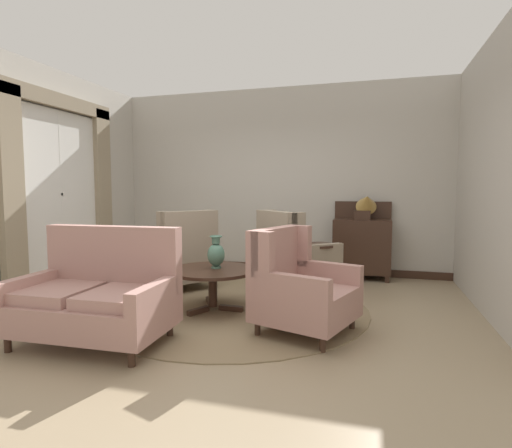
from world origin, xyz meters
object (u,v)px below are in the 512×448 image
object	(u,v)px
armchair_near_sideboard	(182,257)
side_table	(316,264)
armchair_far_left	(293,259)
gramophone	(366,205)
sideboard	(362,245)
armchair_foreground_right	(299,288)
porcelain_vase	(216,254)
settee	(97,297)
coffee_table	(213,275)

from	to	relation	value
armchair_near_sideboard	side_table	distance (m)	1.83
armchair_far_left	gramophone	bearing A→B (deg)	-81.92
sideboard	gramophone	world-z (taller)	gramophone
armchair_foreground_right	gramophone	size ratio (longest dim) A/B	2.19
porcelain_vase	armchair_far_left	world-z (taller)	armchair_far_left
porcelain_vase	armchair_near_sideboard	world-z (taller)	armchair_near_sideboard
armchair_near_sideboard	side_table	world-z (taller)	armchair_near_sideboard
settee	armchair_far_left	xyz separation A→B (m)	(1.38, 2.16, 0.05)
settee	armchair_near_sideboard	world-z (taller)	armchair_near_sideboard
porcelain_vase	armchair_far_left	xyz separation A→B (m)	(0.71, 0.93, -0.19)
armchair_near_sideboard	armchair_foreground_right	distance (m)	2.20
armchair_far_left	armchair_foreground_right	distance (m)	1.44
armchair_foreground_right	side_table	world-z (taller)	armchair_foreground_right
porcelain_vase	armchair_far_left	distance (m)	1.18
armchair_near_sideboard	side_table	size ratio (longest dim) A/B	1.68
porcelain_vase	armchair_foreground_right	size ratio (longest dim) A/B	0.35
armchair_foreground_right	sideboard	size ratio (longest dim) A/B	0.88
coffee_table	porcelain_vase	bearing A→B (deg)	70.12
armchair_foreground_right	gramophone	distance (m)	2.65
armchair_near_sideboard	armchair_far_left	world-z (taller)	armchair_far_left
porcelain_vase	armchair_foreground_right	world-z (taller)	armchair_foreground_right
coffee_table	gramophone	size ratio (longest dim) A/B	2.05
gramophone	armchair_far_left	bearing A→B (deg)	-129.37
coffee_table	sideboard	size ratio (longest dim) A/B	0.83
coffee_table	armchair_foreground_right	distance (m)	1.14
coffee_table	armchair_far_left	distance (m)	1.23
settee	armchair_near_sideboard	distance (m)	1.98
armchair_near_sideboard	armchair_foreground_right	bearing A→B (deg)	92.44
coffee_table	porcelain_vase	xyz separation A→B (m)	(0.02, 0.06, 0.24)
armchair_foreground_right	side_table	bearing A→B (deg)	19.35
armchair_far_left	porcelain_vase	bearing A→B (deg)	100.04
settee	armchair_near_sideboard	bearing A→B (deg)	91.72
settee	sideboard	xyz separation A→B (m)	(2.22, 3.33, 0.11)
settee	coffee_table	bearing A→B (deg)	59.08
porcelain_vase	sideboard	size ratio (longest dim) A/B	0.31
sideboard	porcelain_vase	bearing A→B (deg)	-126.52
settee	armchair_near_sideboard	xyz separation A→B (m)	(-0.13, 1.98, 0.04)
coffee_table	armchair_foreground_right	world-z (taller)	armchair_foreground_right
coffee_table	settee	bearing A→B (deg)	-118.76
coffee_table	settee	world-z (taller)	settee
armchair_foreground_right	porcelain_vase	bearing A→B (deg)	84.11
coffee_table	armchair_near_sideboard	distance (m)	1.12
settee	side_table	distance (m)	2.75
armchair_far_left	sideboard	bearing A→B (deg)	-78.34
coffee_table	side_table	world-z (taller)	side_table
sideboard	armchair_near_sideboard	bearing A→B (deg)	-150.02
coffee_table	side_table	xyz separation A→B (m)	(1.04, 1.00, -0.00)
armchair_foreground_right	sideboard	xyz separation A→B (m)	(0.51, 2.57, 0.10)
armchair_far_left	coffee_table	bearing A→B (deg)	100.89
sideboard	gramophone	size ratio (longest dim) A/B	2.48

